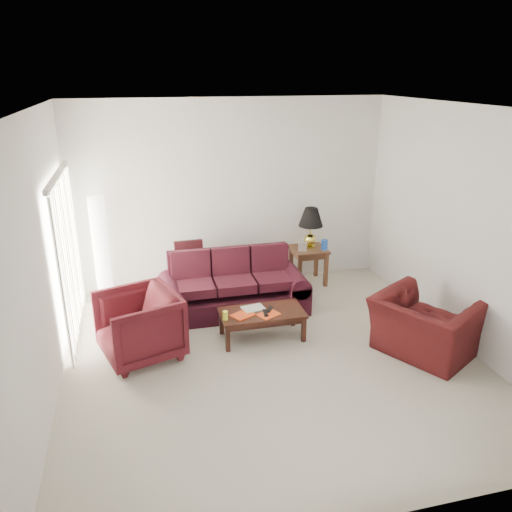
{
  "coord_description": "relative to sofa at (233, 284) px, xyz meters",
  "views": [
    {
      "loc": [
        -1.49,
        -5.19,
        3.37
      ],
      "look_at": [
        0.0,
        0.85,
        1.05
      ],
      "focal_mm": 35.0,
      "sensor_mm": 36.0,
      "label": 1
    }
  ],
  "objects": [
    {
      "name": "magazine_white",
      "position": [
        0.12,
        -0.76,
        -0.04
      ],
      "size": [
        0.32,
        0.27,
        0.02
      ],
      "primitive_type": "cube",
      "rotation": [
        0.0,
        0.0,
        0.18
      ],
      "color": "beige",
      "rests_on": "coffee_table"
    },
    {
      "name": "floor_lamp",
      "position": [
        -1.85,
        0.76,
        0.41
      ],
      "size": [
        0.34,
        0.34,
        1.7
      ],
      "primitive_type": null,
      "rotation": [
        0.0,
        0.0,
        -0.25
      ],
      "color": "white",
      "rests_on": "ground"
    },
    {
      "name": "armchair_right",
      "position": [
        2.09,
        -1.71,
        -0.06
      ],
      "size": [
        1.44,
        1.49,
        0.75
      ],
      "primitive_type": "imported",
      "rotation": [
        0.0,
        0.0,
        2.1
      ],
      "color": "#3A0D0E",
      "rests_on": "ground"
    },
    {
      "name": "yellow_glass",
      "position": [
        -0.3,
        -0.97,
        0.01
      ],
      "size": [
        0.08,
        0.08,
        0.12
      ],
      "primitive_type": "cylinder",
      "rotation": [
        0.0,
        0.0,
        -0.29
      ],
      "color": "yellow",
      "rests_on": "coffee_table"
    },
    {
      "name": "end_table",
      "position": [
        1.43,
        0.77,
        -0.13
      ],
      "size": [
        0.61,
        0.61,
        0.61
      ],
      "primitive_type": null,
      "rotation": [
        0.0,
        0.0,
        0.09
      ],
      "color": "#4D201A",
      "rests_on": "ground"
    },
    {
      "name": "picture_frame",
      "position": [
        1.31,
        0.9,
        0.26
      ],
      "size": [
        0.15,
        0.18,
        0.06
      ],
      "primitive_type": "cube",
      "rotation": [
        1.36,
        0.0,
        0.05
      ],
      "color": "silver",
      "rests_on": "end_table"
    },
    {
      "name": "blinds",
      "position": [
        -2.21,
        -0.08,
        0.64
      ],
      "size": [
        0.1,
        2.0,
        2.16
      ],
      "primitive_type": "cube",
      "color": "silver",
      "rests_on": "ground"
    },
    {
      "name": "clock",
      "position": [
        1.29,
        0.67,
        0.24
      ],
      "size": [
        0.15,
        0.09,
        0.14
      ],
      "primitive_type": "cube",
      "rotation": [
        0.0,
        0.0,
        -0.3
      ],
      "color": "silver",
      "rests_on": "end_table"
    },
    {
      "name": "remote_b",
      "position": [
        0.31,
        -0.87,
        -0.02
      ],
      "size": [
        0.13,
        0.16,
        0.02
      ],
      "primitive_type": "cube",
      "rotation": [
        0.0,
        0.0,
        -0.57
      ],
      "color": "black",
      "rests_on": "coffee_table"
    },
    {
      "name": "blue_canister",
      "position": [
        1.65,
        0.64,
        0.26
      ],
      "size": [
        0.14,
        0.14,
        0.17
      ],
      "primitive_type": "cylinder",
      "rotation": [
        0.0,
        0.0,
        0.36
      ],
      "color": "blue",
      "rests_on": "end_table"
    },
    {
      "name": "sofa",
      "position": [
        0.0,
        0.0,
        0.0
      ],
      "size": [
        2.22,
        1.12,
        0.87
      ],
      "primitive_type": null,
      "rotation": [
        0.0,
        0.0,
        0.09
      ],
      "color": "black",
      "rests_on": "ground"
    },
    {
      "name": "table_lamp",
      "position": [
        1.47,
        0.81,
        0.51
      ],
      "size": [
        0.48,
        0.48,
        0.67
      ],
      "primitive_type": null,
      "rotation": [
        0.0,
        0.0,
        -0.24
      ],
      "color": "#E0CD46",
      "rests_on": "end_table"
    },
    {
      "name": "magazine_red",
      "position": [
        -0.06,
        -0.92,
        -0.04
      ],
      "size": [
        0.35,
        0.32,
        0.02
      ],
      "primitive_type": "cube",
      "rotation": [
        0.0,
        0.0,
        0.49
      ],
      "color": "#B13411",
      "rests_on": "coffee_table"
    },
    {
      "name": "coffee_table",
      "position": [
        0.21,
        -0.86,
        -0.24
      ],
      "size": [
        1.21,
        0.82,
        0.39
      ],
      "primitive_type": null,
      "rotation": [
        0.0,
        0.0,
        -0.27
      ],
      "color": "black",
      "rests_on": "ground"
    },
    {
      "name": "throw_pillow",
      "position": [
        -0.55,
        0.7,
        0.27
      ],
      "size": [
        0.44,
        0.23,
        0.45
      ],
      "primitive_type": "cube",
      "rotation": [
        -0.21,
        0.0,
        0.06
      ],
      "color": "black",
      "rests_on": "sofa"
    },
    {
      "name": "floor",
      "position": [
        0.21,
        -1.38,
        -0.44
      ],
      "size": [
        5.0,
        5.0,
        0.0
      ],
      "primitive_type": "plane",
      "color": "#BAB49F",
      "rests_on": "ground"
    },
    {
      "name": "remote_a",
      "position": [
        0.23,
        -0.96,
        -0.02
      ],
      "size": [
        0.07,
        0.18,
        0.02
      ],
      "primitive_type": "cube",
      "rotation": [
        0.0,
        0.0,
        -0.1
      ],
      "color": "black",
      "rests_on": "coffee_table"
    },
    {
      "name": "magazine_orange",
      "position": [
        0.27,
        -0.97,
        -0.04
      ],
      "size": [
        0.33,
        0.3,
        0.02
      ],
      "primitive_type": "cube",
      "rotation": [
        0.0,
        0.0,
        0.47
      ],
      "color": "#D64519",
      "rests_on": "coffee_table"
    },
    {
      "name": "armchair_left",
      "position": [
        -1.37,
        -0.94,
        -0.01
      ],
      "size": [
        1.16,
        1.14,
        0.85
      ],
      "primitive_type": "imported",
      "rotation": [
        0.0,
        0.0,
        -1.26
      ],
      "color": "#430F16",
      "rests_on": "ground"
    }
  ]
}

